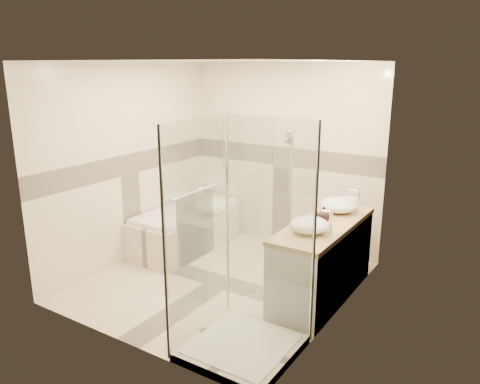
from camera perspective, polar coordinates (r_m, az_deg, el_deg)
The scene contains 12 objects.
room at distance 5.15m, azimuth -1.84°, elevation 1.72°, with size 2.82×3.02×2.52m.
bathtub at distance 6.53m, azimuth -6.45°, elevation -4.10°, with size 0.75×1.70×0.56m.
vanity at distance 5.17m, azimuth 10.02°, elevation -8.19°, with size 0.58×1.62×0.85m.
shower_enclosure at distance 4.24m, azimuth -0.56°, elevation -12.29°, with size 0.96×0.93×2.04m.
vessel_sink_near at distance 5.40m, azimuth 11.94°, elevation -1.52°, with size 0.42×0.42×0.17m, color white.
vessel_sink_far at distance 4.70m, azimuth 8.44°, elevation -3.98°, with size 0.39×0.39×0.16m, color white.
faucet_near at distance 5.31m, azimuth 14.15°, elevation -0.98°, with size 0.12×0.03×0.29m.
faucet_far at distance 4.60m, azimuth 10.93°, elevation -3.52°, with size 0.11×0.03×0.27m.
amenity_bottle_a at distance 4.86m, azimuth 9.35°, elevation -3.33°, with size 0.07×0.07×0.16m, color black.
amenity_bottle_b at distance 5.01m, azimuth 10.15°, elevation -2.73°, with size 0.13×0.13×0.17m, color black.
folded_towels at distance 5.63m, azimuth 12.77°, elevation -1.31°, with size 0.17×0.28×0.09m, color white.
rolled_towel at distance 7.15m, azimuth -4.36°, elevation 0.22°, with size 0.10×0.10×0.22m, color white.
Camera 1 is at (2.89, -4.11, 2.47)m, focal length 35.00 mm.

